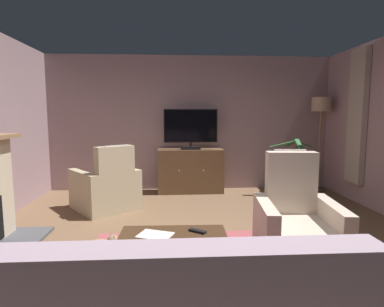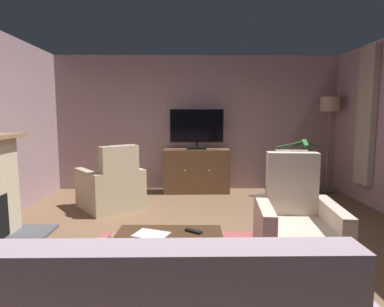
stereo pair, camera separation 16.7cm
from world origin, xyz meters
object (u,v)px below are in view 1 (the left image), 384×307
object	(u,v)px
tv_cabinet	(191,172)
potted_plant_small_fern_corner	(294,183)
television	(191,128)
armchair_beside_cabinet	(106,189)
folded_newspaper	(155,235)
coffee_table	(173,242)
floor_lamp	(321,113)
cat	(98,246)
armchair_angled_to_table	(296,228)
tv_remote	(197,231)

from	to	relation	value
tv_cabinet	potted_plant_small_fern_corner	distance (m)	2.02
television	armchair_beside_cabinet	size ratio (longest dim) A/B	0.84
folded_newspaper	coffee_table	bearing A→B (deg)	7.11
potted_plant_small_fern_corner	floor_lamp	distance (m)	1.51
cat	tv_cabinet	bearing A→B (deg)	67.05
television	cat	world-z (taller)	television
potted_plant_small_fern_corner	coffee_table	bearing A→B (deg)	-127.20
television	folded_newspaper	distance (m)	3.51
armchair_angled_to_table	armchair_beside_cabinet	size ratio (longest dim) A/B	0.92
tv_remote	cat	distance (m)	1.26
coffee_table	potted_plant_small_fern_corner	distance (m)	3.84
coffee_table	armchair_beside_cabinet	xyz separation A→B (m)	(-1.08, 2.38, -0.06)
folded_newspaper	armchair_beside_cabinet	world-z (taller)	armchair_beside_cabinet
tv_cabinet	cat	distance (m)	3.05
coffee_table	folded_newspaper	xyz separation A→B (m)	(-0.16, 0.04, 0.05)
television	cat	distance (m)	3.21
floor_lamp	armchair_beside_cabinet	bearing A→B (deg)	-165.84
tv_cabinet	coffee_table	bearing A→B (deg)	-95.85
potted_plant_small_fern_corner	floor_lamp	xyz separation A→B (m)	(0.61, 0.33, 1.34)
tv_cabinet	television	bearing A→B (deg)	-90.00
television	armchair_angled_to_table	world-z (taller)	television
tv_remote	television	bearing A→B (deg)	124.13
armchair_beside_cabinet	potted_plant_small_fern_corner	xyz separation A→B (m)	(3.40, 0.68, -0.09)
tv_cabinet	floor_lamp	xyz separation A→B (m)	(2.58, -0.08, 1.17)
folded_newspaper	floor_lamp	xyz separation A→B (m)	(3.10, 3.35, 1.14)
armchair_beside_cabinet	cat	size ratio (longest dim) A/B	2.23
armchair_angled_to_table	coffee_table	bearing A→B (deg)	-162.55
television	armchair_angled_to_table	bearing A→B (deg)	-72.56
folded_newspaper	floor_lamp	bearing A→B (deg)	69.31
tv_remote	cat	world-z (taller)	tv_remote
tv_cabinet	cat	world-z (taller)	tv_cabinet
folded_newspaper	armchair_angled_to_table	size ratio (longest dim) A/B	0.26
folded_newspaper	potted_plant_small_fern_corner	world-z (taller)	potted_plant_small_fern_corner
armchair_beside_cabinet	floor_lamp	xyz separation A→B (m)	(4.01, 1.01, 1.25)
floor_lamp	potted_plant_small_fern_corner	bearing A→B (deg)	-151.74
floor_lamp	coffee_table	bearing A→B (deg)	-130.90
cat	floor_lamp	distance (m)	4.87
tv_cabinet	cat	bearing A→B (deg)	-112.95
tv_remote	potted_plant_small_fern_corner	size ratio (longest dim) A/B	0.16
tv_remote	tv_cabinet	bearing A→B (deg)	124.17
coffee_table	tv_remote	bearing A→B (deg)	22.87
coffee_table	floor_lamp	world-z (taller)	floor_lamp
tv_cabinet	armchair_beside_cabinet	size ratio (longest dim) A/B	1.03
armchair_angled_to_table	cat	size ratio (longest dim) A/B	2.04
folded_newspaper	armchair_beside_cabinet	bearing A→B (deg)	133.56
tv_remote	floor_lamp	size ratio (longest dim) A/B	0.09
tv_remote	armchair_angled_to_table	distance (m)	1.12
tv_remote	potted_plant_small_fern_corner	world-z (taller)	potted_plant_small_fern_corner
television	tv_remote	size ratio (longest dim) A/B	6.11
tv_cabinet	armchair_beside_cabinet	xyz separation A→B (m)	(-1.43, -1.09, -0.07)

